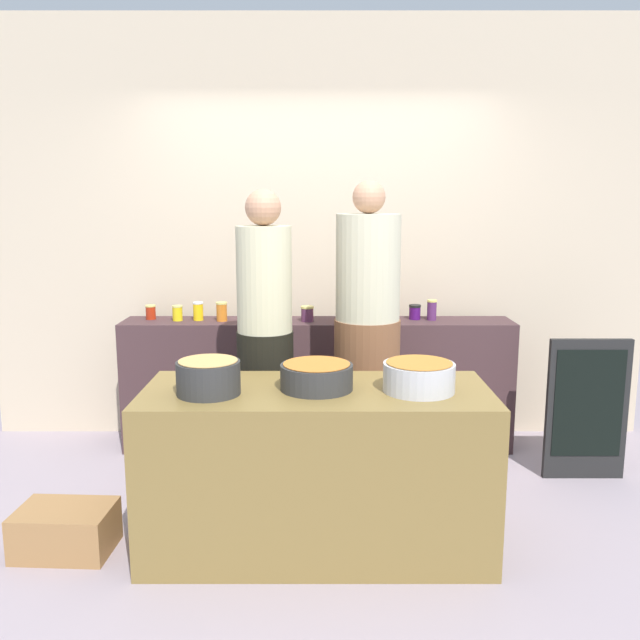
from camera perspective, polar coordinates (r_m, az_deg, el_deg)
ground at (r=3.85m, az=-0.02°, el=-16.52°), size 12.00×12.00×0.00m
storefront_wall at (r=4.89m, az=0.06°, el=7.51°), size 4.80×0.12×3.00m
display_shelf at (r=4.72m, az=0.04°, el=-5.49°), size 2.70×0.36×0.91m
prep_table at (r=3.41m, az=-0.05°, el=-12.61°), size 1.70×0.70×0.83m
preserve_jar_0 at (r=4.80m, az=-14.03°, el=0.67°), size 0.07×0.07×0.10m
preserve_jar_1 at (r=4.71m, az=-11.84°, el=0.60°), size 0.07×0.07×0.11m
preserve_jar_2 at (r=4.69m, az=-10.12°, el=0.77°), size 0.07×0.07×0.13m
preserve_jar_3 at (r=4.63m, az=-8.15°, el=0.73°), size 0.08×0.08×0.13m
preserve_jar_4 at (r=4.57m, az=-0.85°, el=0.54°), size 0.09×0.09×0.11m
preserve_jar_5 at (r=4.54m, az=2.15°, el=0.54°), size 0.08×0.08×0.12m
preserve_jar_6 at (r=4.64m, az=3.42°, el=0.64°), size 0.08×0.08×0.10m
preserve_jar_7 at (r=4.66m, az=5.87°, el=0.94°), size 0.08×0.08×0.15m
preserve_jar_8 at (r=4.70m, az=8.36°, el=0.68°), size 0.08×0.08×0.10m
preserve_jar_9 at (r=4.69m, az=9.78°, el=0.85°), size 0.07×0.07×0.14m
cooking_pot_left at (r=3.21m, az=-9.27°, el=-4.85°), size 0.30×0.30×0.16m
cooking_pot_center at (r=3.25m, az=-0.02°, el=-4.85°), size 0.35×0.35×0.13m
cooking_pot_right at (r=3.25m, az=8.69°, el=-4.84°), size 0.35×0.35×0.14m
cook_with_tongs at (r=3.90m, az=-4.45°, el=-3.31°), size 0.33×0.33×1.79m
cook_in_cap at (r=4.05m, az=4.28°, el=-2.58°), size 0.40×0.40×1.85m
bread_crate at (r=3.71m, az=-20.70°, el=-16.40°), size 0.48×0.34×0.23m
chalkboard_sign at (r=4.50m, az=22.10°, el=-7.07°), size 0.50×0.05×0.90m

